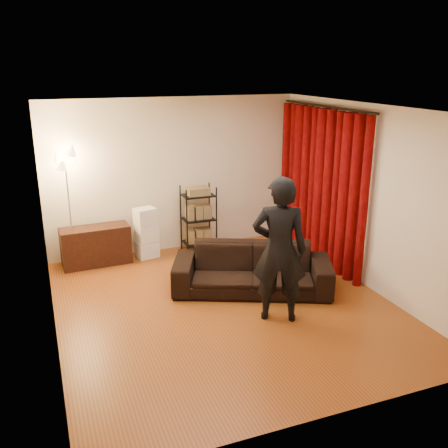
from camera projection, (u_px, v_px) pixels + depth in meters
name	position (u px, v px, depth m)	size (l,w,h in m)	color
floor	(225.00, 306.00, 6.98)	(5.00, 5.00, 0.00)	brown
ceiling	(225.00, 109.00, 6.15)	(5.00, 5.00, 0.00)	white
wall_back	(174.00, 175.00, 8.79)	(5.00, 5.00, 0.00)	beige
wall_front	(328.00, 290.00, 4.34)	(5.00, 5.00, 0.00)	beige
wall_left	(45.00, 233.00, 5.80)	(5.00, 5.00, 0.00)	beige
wall_right	(368.00, 198.00, 7.33)	(5.00, 5.00, 0.00)	beige
curtain_rod	(326.00, 106.00, 7.92)	(0.04, 0.04, 2.65)	black
curtain	(320.00, 186.00, 8.31)	(0.22, 2.65, 2.55)	#690703
sofa	(252.00, 269.00, 7.37)	(2.30, 0.90, 0.67)	black
person	(279.00, 250.00, 6.36)	(0.70, 0.46, 1.93)	black
media_cabinet	(96.00, 246.00, 8.33)	(1.12, 0.42, 0.65)	black
storage_boxes	(147.00, 233.00, 8.59)	(0.36, 0.29, 0.89)	white
wire_shelf	(199.00, 219.00, 8.86)	(0.54, 0.38, 1.19)	black
floor_lamp	(70.00, 211.00, 7.96)	(0.35, 0.35, 1.96)	silver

